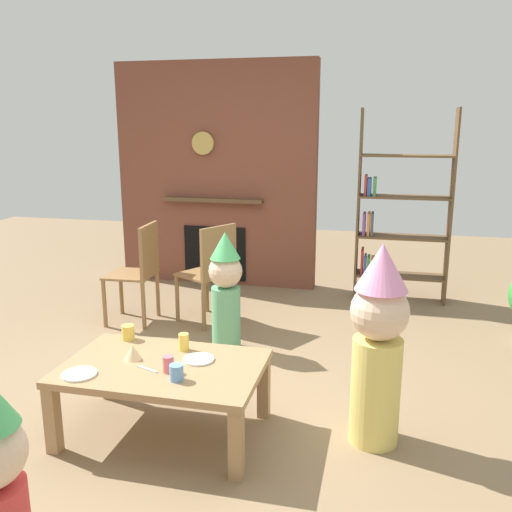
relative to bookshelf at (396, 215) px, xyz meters
name	(u,v)px	position (x,y,z in m)	size (l,w,h in m)	color
ground_plane	(220,396)	(-1.11, -2.40, -0.87)	(12.00, 12.00, 0.00)	#846B4C
brick_fireplace_feature	(216,176)	(-1.92, 0.20, 0.33)	(2.20, 0.28, 2.40)	brown
bookshelf	(396,215)	(0.00, 0.00, 0.00)	(0.90, 0.28, 1.90)	brown
coffee_table	(163,374)	(-1.29, -2.90, -0.50)	(1.12, 0.72, 0.43)	#9E7A51
paper_cup_near_left	(128,332)	(-1.64, -2.60, -0.39)	(0.08, 0.08, 0.09)	#F2CC4C
paper_cup_near_right	(177,372)	(-1.14, -3.06, -0.40)	(0.07, 0.07, 0.09)	#669EE0
paper_cup_center	(168,364)	(-1.22, -2.98, -0.39)	(0.06, 0.06, 0.09)	#E5666B
paper_cup_far_left	(184,342)	(-1.24, -2.68, -0.39)	(0.06, 0.06, 0.10)	#F2CC4C
paper_plate_front	(200,359)	(-1.10, -2.80, -0.43)	(0.18, 0.18, 0.01)	white
paper_plate_rear	(79,374)	(-1.67, -3.13, -0.43)	(0.19, 0.19, 0.01)	white
birthday_cake_slice	(133,352)	(-1.48, -2.87, -0.40)	(0.10, 0.10, 0.09)	#EAC68C
table_fork	(147,369)	(-1.35, -2.98, -0.44)	(0.15, 0.02, 0.01)	silver
child_in_pink	(378,340)	(-0.11, -2.70, -0.26)	(0.32, 0.32, 1.14)	#E0CC66
child_by_the_chairs	(226,288)	(-1.29, -1.63, -0.37)	(0.26, 0.26, 0.95)	#66B27F
dining_chair_left	(140,267)	(-2.20, -1.22, -0.36)	(0.42, 0.42, 0.90)	olive
dining_chair_middle	(212,268)	(-1.57, -1.11, -0.36)	(0.55, 0.55, 0.90)	olive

